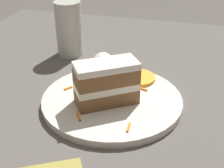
{
  "coord_description": "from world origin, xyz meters",
  "views": [
    {
      "loc": [
        -0.47,
        -0.13,
        0.37
      ],
      "look_at": [
        0.03,
        0.01,
        0.07
      ],
      "focal_mm": 50.0,
      "sensor_mm": 36.0,
      "label": 1
    }
  ],
  "objects_px": {
    "cake_slice": "(106,83)",
    "drinking_glass": "(69,32)",
    "cream_dollop": "(103,65)",
    "orange_garnish": "(138,78)",
    "plate": "(112,100)"
  },
  "relations": [
    {
      "from": "cake_slice",
      "to": "orange_garnish",
      "type": "relative_size",
      "value": 1.68
    },
    {
      "from": "orange_garnish",
      "to": "cake_slice",
      "type": "bearing_deg",
      "value": 159.32
    },
    {
      "from": "cream_dollop",
      "to": "cake_slice",
      "type": "bearing_deg",
      "value": -159.44
    },
    {
      "from": "cake_slice",
      "to": "drinking_glass",
      "type": "distance_m",
      "value": 0.28
    },
    {
      "from": "cream_dollop",
      "to": "drinking_glass",
      "type": "height_order",
      "value": "drinking_glass"
    },
    {
      "from": "plate",
      "to": "cream_dollop",
      "type": "bearing_deg",
      "value": 28.06
    },
    {
      "from": "cake_slice",
      "to": "plate",
      "type": "bearing_deg",
      "value": -49.27
    },
    {
      "from": "orange_garnish",
      "to": "drinking_glass",
      "type": "bearing_deg",
      "value": 60.44
    },
    {
      "from": "cake_slice",
      "to": "orange_garnish",
      "type": "bearing_deg",
      "value": -55.3
    },
    {
      "from": "cake_slice",
      "to": "drinking_glass",
      "type": "xyz_separation_m",
      "value": [
        0.22,
        0.16,
        0.0
      ]
    },
    {
      "from": "plate",
      "to": "orange_garnish",
      "type": "relative_size",
      "value": 3.69
    },
    {
      "from": "cream_dollop",
      "to": "orange_garnish",
      "type": "bearing_deg",
      "value": -86.17
    },
    {
      "from": "plate",
      "to": "cake_slice",
      "type": "bearing_deg",
      "value": 165.35
    },
    {
      "from": "drinking_glass",
      "to": "orange_garnish",
      "type": "bearing_deg",
      "value": -119.56
    },
    {
      "from": "cake_slice",
      "to": "orange_garnish",
      "type": "xyz_separation_m",
      "value": [
        0.11,
        -0.04,
        -0.04
      ]
    }
  ]
}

